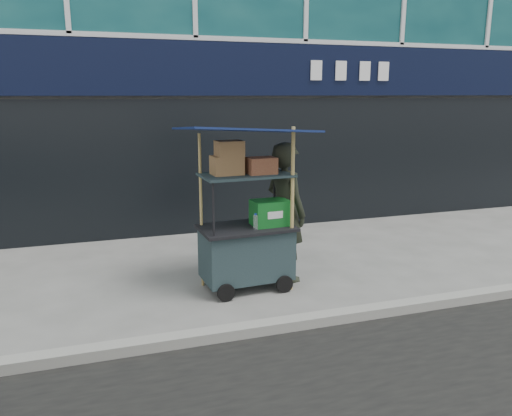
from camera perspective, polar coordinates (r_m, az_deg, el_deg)
name	(u,v)px	position (r m, az deg, el deg)	size (l,w,h in m)	color
ground	(271,323)	(5.68, 1.78, -12.98)	(80.00, 80.00, 0.00)	slate
curb	(278,326)	(5.49, 2.50, -13.28)	(80.00, 0.18, 0.12)	gray
vendor_cart	(248,232)	(6.40, -0.98, -2.77)	(1.65, 1.21, 2.14)	#1B2B2F
vendor_man	(285,212)	(6.69, 3.38, -0.46)	(0.68, 0.45, 1.87)	#25291E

